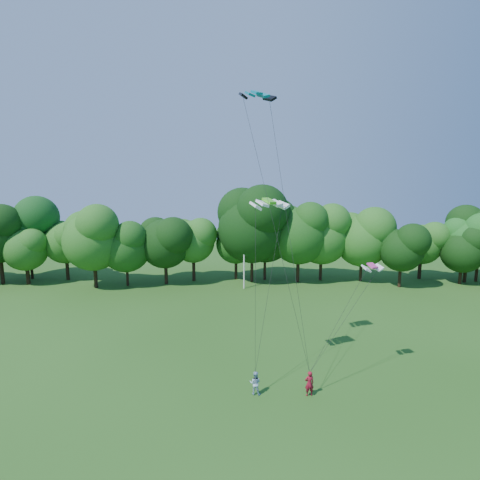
{
  "coord_description": "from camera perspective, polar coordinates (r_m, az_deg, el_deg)",
  "views": [
    {
      "loc": [
        -1.69,
        -19.12,
        15.15
      ],
      "look_at": [
        -1.25,
        13.0,
        10.13
      ],
      "focal_mm": 28.0,
      "sensor_mm": 36.0,
      "label": 1
    }
  ],
  "objects": [
    {
      "name": "kite_flyer_left",
      "position": [
        28.96,
        10.52,
        -20.69
      ],
      "size": [
        0.74,
        0.55,
        1.85
      ],
      "primitive_type": "imported",
      "rotation": [
        0.0,
        0.0,
        3.3
      ],
      "color": "maroon",
      "rests_on": "ground"
    },
    {
      "name": "kite_pink",
      "position": [
        29.96,
        19.53,
        -3.7
      ],
      "size": [
        1.74,
        1.19,
        0.33
      ],
      "rotation": [
        0.0,
        0.0,
        0.29
      ],
      "color": "#C93787",
      "rests_on": "ground"
    },
    {
      "name": "ground",
      "position": [
        24.45,
        3.84,
        -29.42
      ],
      "size": [
        160.0,
        160.0,
        0.0
      ],
      "primitive_type": "plane",
      "color": "#225015",
      "rests_on": "ground"
    },
    {
      "name": "utility_pole",
      "position": [
        53.04,
        0.62,
        -2.94
      ],
      "size": [
        1.62,
        0.58,
        8.34
      ],
      "rotation": [
        0.0,
        0.0,
        0.31
      ],
      "color": "silver",
      "rests_on": "ground"
    },
    {
      "name": "tree_back_west",
      "position": [
        66.51,
        -29.6,
        1.86
      ],
      "size": [
        9.2,
        9.2,
        13.39
      ],
      "color": "black",
      "rests_on": "ground"
    },
    {
      "name": "kite_green",
      "position": [
        27.79,
        4.45,
        5.96
      ],
      "size": [
        3.08,
        2.32,
        0.46
      ],
      "rotation": [
        0.0,
        0.0,
        0.43
      ],
      "color": "#47C51D",
      "rests_on": "ground"
    },
    {
      "name": "tree_back_center",
      "position": [
        55.85,
        1.86,
        3.79
      ],
      "size": [
        11.23,
        11.23,
        16.33
      ],
      "color": "black",
      "rests_on": "ground"
    },
    {
      "name": "tree_back_east",
      "position": [
        65.54,
        31.44,
        0.15
      ],
      "size": [
        7.36,
        7.36,
        10.71
      ],
      "color": "#372016",
      "rests_on": "ground"
    },
    {
      "name": "kite_flyer_right",
      "position": [
        28.75,
        2.32,
        -20.93
      ],
      "size": [
        0.95,
        0.81,
        1.71
      ],
      "primitive_type": "imported",
      "rotation": [
        0.0,
        0.0,
        2.93
      ],
      "color": "#9FBFDC",
      "rests_on": "ground"
    },
    {
      "name": "kite_teal",
      "position": [
        29.02,
        2.54,
        21.54
      ],
      "size": [
        2.83,
        1.97,
        0.54
      ],
      "rotation": [
        0.0,
        0.0,
        0.35
      ],
      "color": "#047787",
      "rests_on": "ground"
    }
  ]
}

